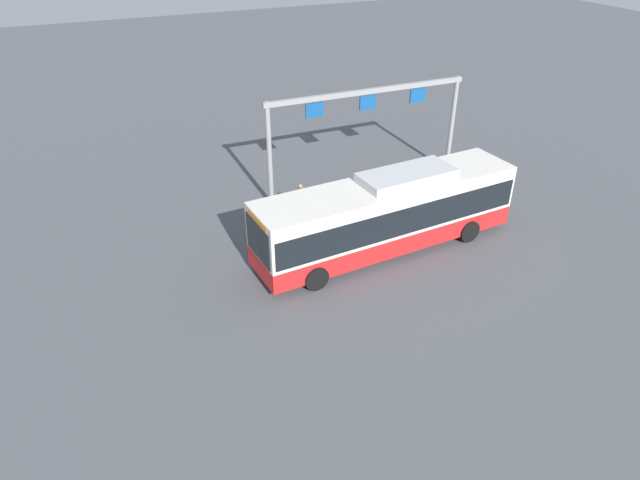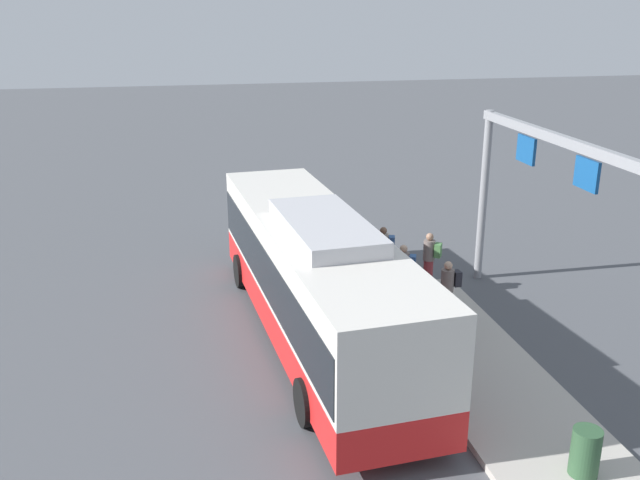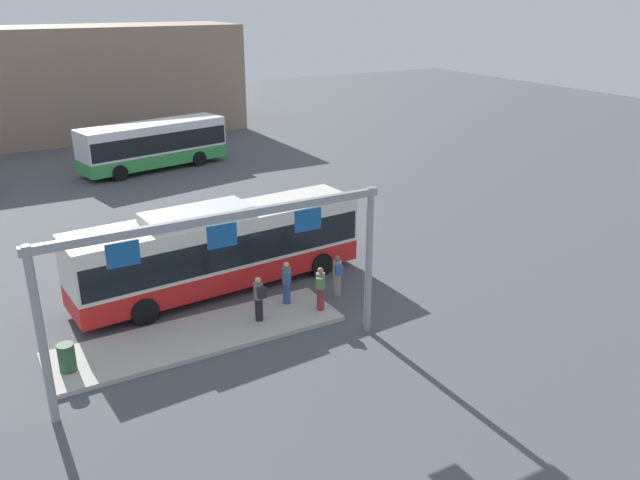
# 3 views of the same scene
# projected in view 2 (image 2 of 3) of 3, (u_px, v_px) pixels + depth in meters

# --- Properties ---
(ground_plane) EXTENTS (120.00, 120.00, 0.00)m
(ground_plane) POSITION_uv_depth(u_px,v_px,m) (315.00, 339.00, 17.79)
(ground_plane) COLOR #4C4F54
(platform_curb) EXTENTS (10.00, 2.80, 0.16)m
(platform_curb) POSITION_uv_depth(u_px,v_px,m) (474.00, 364.00, 16.41)
(platform_curb) COLOR #B2ADA3
(platform_curb) RESTS_ON ground
(bus_main) EXTENTS (11.76, 3.39, 3.46)m
(bus_main) POSITION_uv_depth(u_px,v_px,m) (315.00, 273.00, 17.20)
(bus_main) COLOR red
(bus_main) RESTS_ON ground
(person_boarding) EXTENTS (0.44, 0.58, 1.67)m
(person_boarding) POSITION_uv_depth(u_px,v_px,m) (384.00, 251.00, 21.44)
(person_boarding) COLOR gray
(person_boarding) RESTS_ON ground
(person_waiting_near) EXTENTS (0.54, 0.61, 1.67)m
(person_waiting_near) POSITION_uv_depth(u_px,v_px,m) (430.00, 259.00, 20.36)
(person_waiting_near) COLOR maroon
(person_waiting_near) RESTS_ON platform_curb
(person_waiting_mid) EXTENTS (0.49, 0.60, 1.67)m
(person_waiting_mid) POSITION_uv_depth(u_px,v_px,m) (404.00, 272.00, 19.38)
(person_waiting_mid) COLOR #334C8C
(person_waiting_mid) RESTS_ON platform_curb
(person_waiting_far) EXTENTS (0.36, 0.54, 1.67)m
(person_waiting_far) POSITION_uv_depth(u_px,v_px,m) (448.00, 289.00, 18.17)
(person_waiting_far) COLOR black
(person_waiting_far) RESTS_ON platform_curb
(platform_sign_gantry) EXTENTS (10.69, 0.24, 5.20)m
(platform_sign_gantry) POSITION_uv_depth(u_px,v_px,m) (583.00, 203.00, 15.78)
(platform_sign_gantry) COLOR gray
(platform_sign_gantry) RESTS_ON ground
(trash_bin) EXTENTS (0.52, 0.52, 0.90)m
(trash_bin) POSITION_uv_depth(u_px,v_px,m) (585.00, 452.00, 12.30)
(trash_bin) COLOR #2D5133
(trash_bin) RESTS_ON platform_curb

